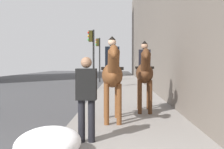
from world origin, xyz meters
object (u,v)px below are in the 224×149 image
at_px(pedestrian_greeting, 86,93).
at_px(traffic_light_far_curb, 99,53).
at_px(mounted_horse_near, 112,74).
at_px(mounted_horse_far, 145,72).
at_px(traffic_light_near_curb, 92,50).

distance_m(pedestrian_greeting, traffic_light_far_curb, 19.13).
bearing_deg(pedestrian_greeting, mounted_horse_near, -13.31).
height_order(mounted_horse_far, pedestrian_greeting, mounted_horse_far).
xyz_separation_m(mounted_horse_near, traffic_light_near_curb, (9.73, 1.53, 1.15)).
bearing_deg(mounted_horse_far, mounted_horse_near, -30.84).
bearing_deg(traffic_light_far_curb, mounted_horse_near, -174.36).
bearing_deg(mounted_horse_near, pedestrian_greeting, -17.72).
relative_size(mounted_horse_far, traffic_light_far_curb, 0.57).
height_order(mounted_horse_near, mounted_horse_far, same).
height_order(pedestrian_greeting, traffic_light_far_curb, traffic_light_far_curb).
distance_m(mounted_horse_near, traffic_light_far_curb, 17.26).
height_order(mounted_horse_far, traffic_light_near_curb, traffic_light_near_curb).
xyz_separation_m(mounted_horse_far, traffic_light_far_curb, (15.62, 2.70, 1.28)).
xyz_separation_m(pedestrian_greeting, traffic_light_far_curb, (19.02, 1.23, 1.60)).
height_order(mounted_horse_far, traffic_light_far_curb, traffic_light_far_curb).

